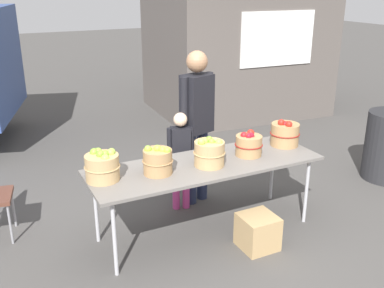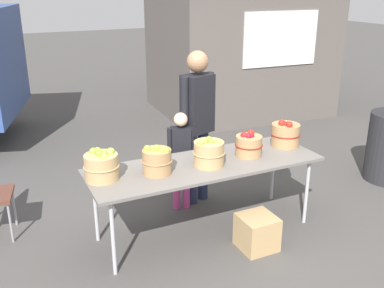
% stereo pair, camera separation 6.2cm
% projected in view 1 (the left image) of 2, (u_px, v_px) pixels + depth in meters
% --- Properties ---
extents(ground_plane, '(40.00, 40.00, 0.00)m').
position_uv_depth(ground_plane, '(205.00, 231.00, 4.58)').
color(ground_plane, '#474442').
extents(market_table, '(2.30, 0.76, 0.75)m').
position_uv_depth(market_table, '(206.00, 167.00, 4.34)').
color(market_table, slate).
rests_on(market_table, ground).
extents(apple_basket_green_0, '(0.32, 0.32, 0.28)m').
position_uv_depth(apple_basket_green_0, '(102.00, 166.00, 3.92)').
color(apple_basket_green_0, tan).
rests_on(apple_basket_green_0, market_table).
extents(apple_basket_green_1, '(0.28, 0.28, 0.28)m').
position_uv_depth(apple_basket_green_1, '(158.00, 160.00, 4.05)').
color(apple_basket_green_1, '#A87F51').
rests_on(apple_basket_green_1, market_table).
extents(apple_basket_green_2, '(0.31, 0.31, 0.29)m').
position_uv_depth(apple_basket_green_2, '(209.00, 153.00, 4.23)').
color(apple_basket_green_2, tan).
rests_on(apple_basket_green_2, market_table).
extents(apple_basket_red_0, '(0.28, 0.28, 0.25)m').
position_uv_depth(apple_basket_red_0, '(249.00, 144.00, 4.49)').
color(apple_basket_red_0, '#A87F51').
rests_on(apple_basket_red_0, market_table).
extents(apple_basket_red_1, '(0.32, 0.32, 0.30)m').
position_uv_depth(apple_basket_red_1, '(285.00, 134.00, 4.76)').
color(apple_basket_red_1, '#A87F51').
rests_on(apple_basket_red_1, market_table).
extents(vendor_adult, '(0.44, 0.31, 1.73)m').
position_uv_depth(vendor_adult, '(197.00, 116.00, 4.88)').
color(vendor_adult, '#262D4C').
rests_on(vendor_adult, ground).
extents(child_customer, '(0.29, 0.20, 1.11)m').
position_uv_depth(child_customer, '(181.00, 154.00, 4.82)').
color(child_customer, '#CC3F8C').
rests_on(child_customer, ground).
extents(food_kiosk, '(3.66, 3.09, 2.74)m').
position_uv_depth(food_kiosk, '(236.00, 38.00, 8.48)').
color(food_kiosk, '#59514C').
rests_on(food_kiosk, ground).
extents(produce_crate, '(0.33, 0.33, 0.33)m').
position_uv_depth(produce_crate, '(258.00, 232.00, 4.25)').
color(produce_crate, tan).
rests_on(produce_crate, ground).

